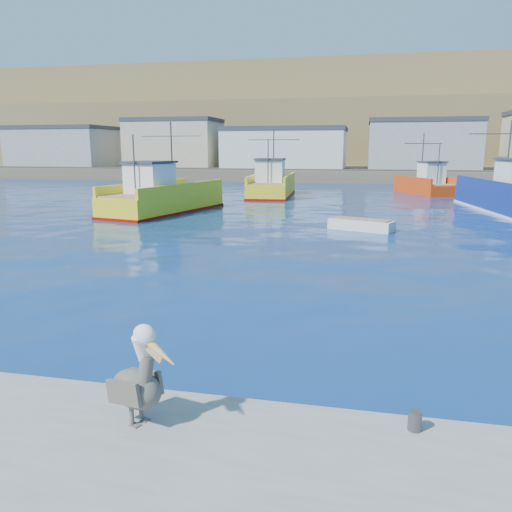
{
  "coord_description": "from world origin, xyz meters",
  "views": [
    {
      "loc": [
        2.14,
        -10.29,
        4.5
      ],
      "look_at": [
        -0.88,
        3.63,
        1.43
      ],
      "focal_mm": 35.0,
      "sensor_mm": 36.0,
      "label": 1
    }
  ],
  "objects_px": {
    "trawler_yellow_a": "(162,198)",
    "trawler_yellow_b": "(272,186)",
    "pelican": "(138,381)",
    "boat_orange": "(426,184)",
    "skiff_mid": "(361,226)"
  },
  "relations": [
    {
      "from": "trawler_yellow_a",
      "to": "trawler_yellow_b",
      "type": "relative_size",
      "value": 1.07
    },
    {
      "from": "trawler_yellow_a",
      "to": "skiff_mid",
      "type": "xyz_separation_m",
      "value": [
        14.11,
        -5.19,
        -0.78
      ]
    },
    {
      "from": "boat_orange",
      "to": "pelican",
      "type": "height_order",
      "value": "boat_orange"
    },
    {
      "from": "trawler_yellow_a",
      "to": "trawler_yellow_b",
      "type": "distance_m",
      "value": 15.18
    },
    {
      "from": "pelican",
      "to": "boat_orange",
      "type": "bearing_deg",
      "value": 78.99
    },
    {
      "from": "trawler_yellow_a",
      "to": "skiff_mid",
      "type": "bearing_deg",
      "value": -20.18
    },
    {
      "from": "boat_orange",
      "to": "skiff_mid",
      "type": "xyz_separation_m",
      "value": [
        -6.18,
        -25.02,
        -0.76
      ]
    },
    {
      "from": "trawler_yellow_a",
      "to": "boat_orange",
      "type": "distance_m",
      "value": 28.37
    },
    {
      "from": "trawler_yellow_a",
      "to": "skiff_mid",
      "type": "distance_m",
      "value": 15.05
    },
    {
      "from": "skiff_mid",
      "to": "trawler_yellow_b",
      "type": "bearing_deg",
      "value": 114.22
    },
    {
      "from": "trawler_yellow_a",
      "to": "pelican",
      "type": "bearing_deg",
      "value": -68.02
    },
    {
      "from": "boat_orange",
      "to": "skiff_mid",
      "type": "relative_size",
      "value": 2.23
    },
    {
      "from": "skiff_mid",
      "to": "pelican",
      "type": "bearing_deg",
      "value": -97.73
    },
    {
      "from": "pelican",
      "to": "skiff_mid",
      "type": "bearing_deg",
      "value": 82.27
    },
    {
      "from": "trawler_yellow_a",
      "to": "boat_orange",
      "type": "xyz_separation_m",
      "value": [
        20.29,
        19.83,
        -0.01
      ]
    }
  ]
}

